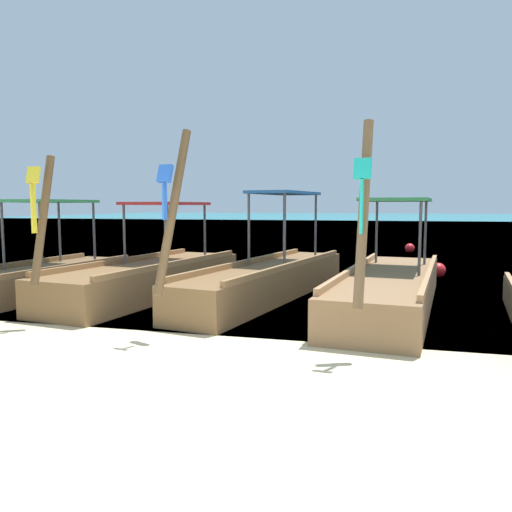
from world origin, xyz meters
The scene contains 8 objects.
ground centered at (0.00, 0.00, 0.00)m, with size 120.00×120.00×0.00m, color beige.
sea_water centered at (0.00, 62.42, 0.00)m, with size 120.00×120.00×0.00m, color teal.
longtail_boat_orange_ribbon centered at (-4.62, 4.31, 0.34)m, with size 1.85×5.77×2.53m.
longtail_boat_yellow_ribbon centered at (-2.38, 5.06, 0.38)m, with size 2.11×5.68×2.57m.
longtail_boat_blue_ribbon centered at (-0.01, 5.51, 0.38)m, with size 2.19×6.80×2.88m.
longtail_boat_turquoise_ribbon centered at (2.30, 5.08, 0.37)m, with size 2.06×6.44×2.85m.
mooring_buoy_near centered at (3.49, 9.29, 0.19)m, with size 0.37×0.37×0.37m.
mooring_buoy_far centered at (3.07, 16.19, 0.19)m, with size 0.36×0.36×0.36m.
Camera 1 is at (2.23, -4.17, 1.81)m, focal length 35.66 mm.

